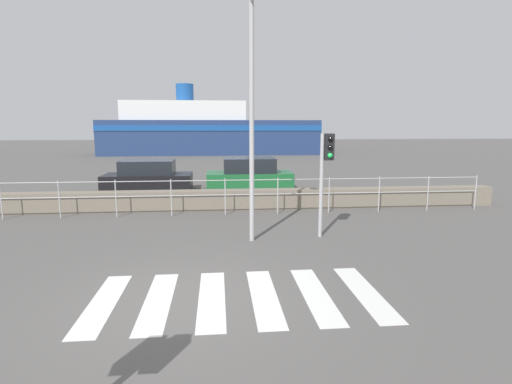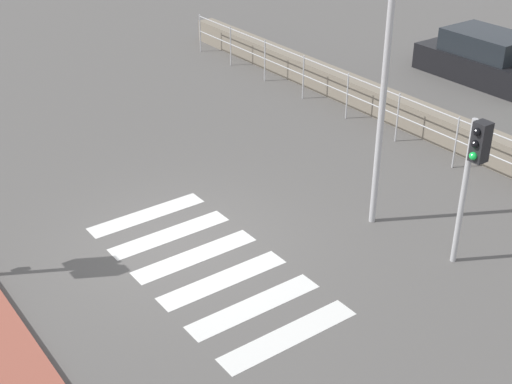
# 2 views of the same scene
# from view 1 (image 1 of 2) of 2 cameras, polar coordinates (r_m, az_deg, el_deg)

# --- Properties ---
(ground_plane) EXTENTS (160.00, 160.00, 0.00)m
(ground_plane) POSITION_cam_1_polar(r_m,az_deg,el_deg) (7.11, -10.59, -14.90)
(ground_plane) COLOR #565451
(crosswalk) EXTENTS (4.95, 2.40, 0.01)m
(crosswalk) POSITION_cam_1_polar(r_m,az_deg,el_deg) (7.09, -2.56, -14.79)
(crosswalk) COLOR silver
(crosswalk) RESTS_ON ground_plane
(seawall) EXTENTS (21.38, 0.55, 0.69)m
(seawall) POSITION_cam_1_polar(r_m,az_deg,el_deg) (14.09, -8.04, -1.16)
(seawall) COLOR slate
(seawall) RESTS_ON ground_plane
(harbor_fence) EXTENTS (19.28, 0.04, 1.21)m
(harbor_fence) POSITION_cam_1_polar(r_m,az_deg,el_deg) (13.15, -8.25, 0.05)
(harbor_fence) COLOR #B2B2B5
(harbor_fence) RESTS_ON ground_plane
(traffic_light_far) EXTENTS (0.34, 0.32, 2.72)m
(traffic_light_far) POSITION_cam_1_polar(r_m,az_deg,el_deg) (10.49, 9.98, 4.29)
(traffic_light_far) COLOR #B2B2B5
(traffic_light_far) RESTS_ON ground_plane
(streetlamp) EXTENTS (0.32, 1.05, 5.94)m
(streetlamp) POSITION_cam_1_polar(r_m,az_deg,el_deg) (9.76, -0.53, 13.98)
(streetlamp) COLOR #B2B2B5
(streetlamp) RESTS_ON ground_plane
(ferry_boat) EXTENTS (22.05, 7.00, 7.18)m
(ferry_boat) POSITION_cam_1_polar(r_m,az_deg,el_deg) (42.98, -7.16, 8.55)
(ferry_boat) COLOR navy
(ferry_boat) RESTS_ON ground_plane
(parked_car_black) EXTENTS (3.89, 1.79, 1.39)m
(parked_car_black) POSITION_cam_1_polar(r_m,az_deg,el_deg) (18.66, -15.16, 1.96)
(parked_car_black) COLOR black
(parked_car_black) RESTS_ON ground_plane
(parked_car_green) EXTENTS (3.90, 1.82, 1.46)m
(parked_car_green) POSITION_cam_1_polar(r_m,az_deg,el_deg) (18.44, -0.96, 2.30)
(parked_car_green) COLOR #1E6633
(parked_car_green) RESTS_ON ground_plane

